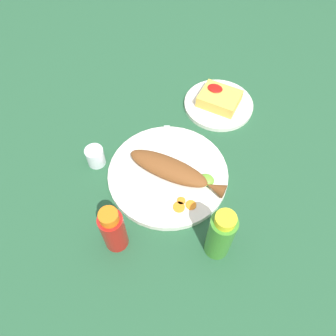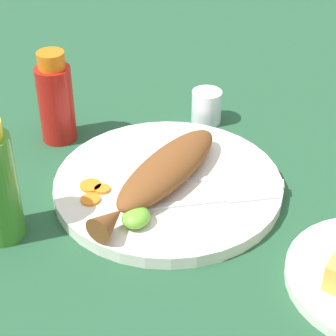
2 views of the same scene
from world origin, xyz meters
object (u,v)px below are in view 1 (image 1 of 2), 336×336
(hot_sauce_bottle_red, at_px, (113,230))
(main_plate, at_px, (168,174))
(hot_sauce_bottle_green, at_px, (220,235))
(fork_far, at_px, (183,150))
(side_plate_fries, at_px, (218,104))
(salt_cup, at_px, (96,157))
(fried_fish, at_px, (172,170))
(fork_near, at_px, (167,147))

(hot_sauce_bottle_red, bearing_deg, main_plate, -96.25)
(hot_sauce_bottle_red, distance_m, hot_sauce_bottle_green, 0.24)
(fork_far, relative_size, side_plate_fries, 0.68)
(main_plate, height_order, hot_sauce_bottle_green, hot_sauce_bottle_green)
(hot_sauce_bottle_green, height_order, salt_cup, hot_sauce_bottle_green)
(salt_cup, bearing_deg, fried_fish, -166.70)
(fork_near, bearing_deg, main_plate, -177.63)
(fried_fish, xyz_separation_m, fork_far, (0.01, -0.08, -0.02))
(fork_far, height_order, side_plate_fries, fork_far)
(hot_sauce_bottle_green, relative_size, salt_cup, 3.01)
(hot_sauce_bottle_red, height_order, hot_sauce_bottle_green, hot_sauce_bottle_green)
(main_plate, xyz_separation_m, side_plate_fries, (-0.02, -0.30, -0.00))
(hot_sauce_bottle_red, bearing_deg, side_plate_fries, -95.14)
(fried_fish, height_order, fork_far, fried_fish)
(fried_fish, xyz_separation_m, fork_near, (0.05, -0.07, -0.02))
(fork_near, distance_m, salt_cup, 0.20)
(main_plate, bearing_deg, fried_fish, 179.91)
(fried_fish, bearing_deg, side_plate_fries, -91.82)
(main_plate, distance_m, hot_sauce_bottle_red, 0.23)
(fork_far, bearing_deg, hot_sauce_bottle_red, 132.55)
(salt_cup, bearing_deg, fork_near, -142.29)
(fried_fish, distance_m, fork_near, 0.09)
(fried_fish, height_order, fork_near, fried_fish)
(fork_near, distance_m, hot_sauce_bottle_green, 0.31)
(main_plate, distance_m, fork_far, 0.09)
(hot_sauce_bottle_green, bearing_deg, fork_far, -48.51)
(hot_sauce_bottle_green, bearing_deg, hot_sauce_bottle_red, 22.99)
(main_plate, bearing_deg, hot_sauce_bottle_green, 146.24)
(salt_cup, bearing_deg, fork_far, -146.34)
(fried_fish, distance_m, hot_sauce_bottle_red, 0.23)
(salt_cup, bearing_deg, main_plate, -165.85)
(hot_sauce_bottle_green, distance_m, side_plate_fries, 0.47)
(hot_sauce_bottle_red, bearing_deg, hot_sauce_bottle_green, -157.01)
(main_plate, height_order, fork_near, fork_near)
(hot_sauce_bottle_red, xyz_separation_m, hot_sauce_bottle_green, (-0.22, -0.09, 0.01))
(fork_near, height_order, hot_sauce_bottle_green, hot_sauce_bottle_green)
(fork_far, relative_size, salt_cup, 2.65)
(main_plate, distance_m, fried_fish, 0.03)
(fork_near, bearing_deg, side_plate_fries, -42.11)
(fork_far, relative_size, hot_sauce_bottle_red, 0.99)
(fork_far, bearing_deg, hot_sauce_bottle_green, 179.39)
(fork_near, distance_m, hot_sauce_bottle_red, 0.30)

